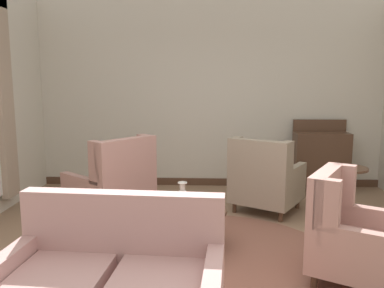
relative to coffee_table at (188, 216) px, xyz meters
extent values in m
plane|color=#896B51|center=(0.25, -0.57, -0.36)|extent=(9.00, 9.00, 0.00)
cube|color=beige|center=(0.25, 2.64, 1.18)|extent=(5.86, 0.08, 3.08)
cube|color=#4C3323|center=(0.25, 2.59, -0.30)|extent=(5.70, 0.03, 0.12)
cylinder|color=brown|center=(0.25, -0.27, -0.35)|extent=(2.64, 2.64, 0.01)
cube|color=tan|center=(-2.48, 1.19, 1.16)|extent=(0.10, 0.32, 2.63)
cylinder|color=#4C3323|center=(0.00, 0.00, 0.07)|extent=(0.82, 0.82, 0.04)
cylinder|color=#4C3323|center=(0.00, 0.00, -0.13)|extent=(0.10, 0.10, 0.37)
cube|color=#4C3323|center=(0.22, -0.02, -0.32)|extent=(0.28, 0.09, 0.07)
cube|color=#4C3323|center=(-0.13, 0.18, -0.32)|extent=(0.21, 0.26, 0.07)
cube|color=#4C3323|center=(-0.10, -0.20, -0.32)|extent=(0.18, 0.28, 0.07)
cylinder|color=beige|center=(-0.05, -0.05, 0.10)|extent=(0.08, 0.08, 0.02)
ellipsoid|color=beige|center=(-0.05, -0.05, 0.21)|extent=(0.15, 0.15, 0.19)
cylinder|color=beige|center=(-0.05, -0.05, 0.34)|extent=(0.06, 0.06, 0.07)
torus|color=beige|center=(-0.05, -0.05, 0.37)|extent=(0.10, 0.10, 0.02)
cube|color=tan|center=(-0.41, -1.26, 0.35)|extent=(1.47, 0.24, 0.54)
cube|color=tan|center=(-0.76, -1.65, 0.13)|extent=(0.63, 0.73, 0.10)
cube|color=tan|center=(-0.12, -1.70, 0.13)|extent=(0.63, 0.73, 0.10)
cube|color=tan|center=(-1.12, -1.64, 0.19)|extent=(0.17, 0.79, 0.21)
cube|color=tan|center=(0.23, -1.73, 0.19)|extent=(0.17, 0.79, 0.21)
cube|color=tan|center=(-1.04, 0.87, -0.07)|extent=(1.21, 1.20, 0.29)
cube|color=tan|center=(-0.76, 0.63, 0.40)|extent=(0.63, 0.74, 0.66)
cube|color=tan|center=(-0.59, 0.98, 0.48)|extent=(0.22, 0.20, 0.50)
cube|color=tan|center=(-1.06, 0.40, 0.48)|extent=(0.22, 0.20, 0.50)
cube|color=tan|center=(-0.85, 1.18, 0.17)|extent=(0.67, 0.57, 0.20)
cube|color=tan|center=(-1.31, 0.61, 0.17)|extent=(0.67, 0.57, 0.20)
cylinder|color=#4C3323|center=(-1.11, 1.35, -0.29)|extent=(0.06, 0.06, 0.14)
cylinder|color=#4C3323|center=(-1.53, 0.83, -0.29)|extent=(0.06, 0.06, 0.14)
cylinder|color=#4C3323|center=(-0.55, 0.90, -0.29)|extent=(0.06, 0.06, 0.14)
cylinder|color=#4C3323|center=(-0.97, 0.38, -0.29)|extent=(0.06, 0.06, 0.14)
cube|color=gray|center=(1.02, 1.30, -0.06)|extent=(1.11, 1.11, 0.31)
cube|color=gray|center=(0.84, 1.02, 0.38)|extent=(0.76, 0.54, 0.57)
cube|color=gray|center=(1.19, 0.91, 0.44)|extent=(0.19, 0.22, 0.43)
cube|color=gray|center=(0.59, 1.28, 0.44)|extent=(0.19, 0.22, 0.43)
cube|color=gray|center=(1.35, 1.16, 0.19)|extent=(0.45, 0.66, 0.20)
cube|color=gray|center=(0.74, 1.53, 0.19)|extent=(0.45, 0.66, 0.20)
cylinder|color=#4C3323|center=(1.46, 1.41, -0.29)|extent=(0.06, 0.06, 0.14)
cylinder|color=#4C3323|center=(0.91, 1.75, -0.29)|extent=(0.06, 0.06, 0.14)
cylinder|color=#4C3323|center=(1.13, 0.86, -0.29)|extent=(0.06, 0.06, 0.14)
cylinder|color=#4C3323|center=(0.57, 1.19, -0.29)|extent=(0.06, 0.06, 0.14)
cube|color=tan|center=(1.57, -0.70, -0.08)|extent=(1.13, 1.09, 0.28)
cube|color=tan|center=(1.25, -0.52, 0.34)|extent=(0.49, 0.72, 0.56)
cube|color=tan|center=(1.17, -0.85, 0.41)|extent=(0.22, 0.19, 0.43)
cube|color=tan|center=(1.49, -0.28, 0.41)|extent=(0.22, 0.19, 0.43)
cube|color=tan|center=(1.46, -1.01, 0.16)|extent=(0.72, 0.47, 0.19)
cube|color=tan|center=(1.78, -0.44, 0.16)|extent=(0.72, 0.47, 0.19)
cylinder|color=#4C3323|center=(1.12, -0.78, -0.29)|extent=(0.06, 0.06, 0.14)
cylinder|color=#4C3323|center=(1.41, -0.27, -0.29)|extent=(0.06, 0.06, 0.14)
cylinder|color=#4C3323|center=(1.94, 0.94, 0.32)|extent=(0.51, 0.51, 0.03)
cylinder|color=#4C3323|center=(1.94, 0.94, -0.02)|extent=(0.07, 0.07, 0.66)
cylinder|color=#4C3323|center=(1.94, 0.94, -0.34)|extent=(0.33, 0.33, 0.04)
cube|color=#4C3323|center=(2.02, 2.34, 0.17)|extent=(0.85, 0.38, 0.84)
cube|color=#4C3323|center=(2.02, 2.51, 0.68)|extent=(0.85, 0.04, 0.19)
cube|color=#4C3323|center=(1.65, 2.20, -0.31)|extent=(0.06, 0.06, 0.10)
cube|color=#4C3323|center=(2.40, 2.20, -0.31)|extent=(0.06, 0.06, 0.10)
cube|color=#4C3323|center=(1.65, 2.48, -0.31)|extent=(0.06, 0.06, 0.10)
cube|color=#4C3323|center=(2.40, 2.48, -0.31)|extent=(0.06, 0.06, 0.10)
camera|label=1|loc=(0.19, -3.99, 1.41)|focal=37.31mm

